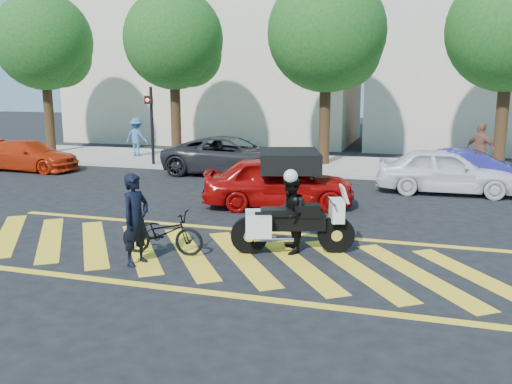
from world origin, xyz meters
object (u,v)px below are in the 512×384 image
(officer_moto, at_px, (290,215))
(parked_mid_left, at_px, (232,156))
(bicycle, at_px, (162,233))
(parked_mid_right, at_px, (445,171))
(police_motorcycle, at_px, (291,224))
(parked_right, at_px, (472,171))
(officer_bike, at_px, (136,219))
(red_convertible, at_px, (278,182))
(parked_left, at_px, (29,155))

(officer_moto, bearing_deg, parked_mid_left, -171.95)
(bicycle, bearing_deg, parked_mid_right, -40.36)
(police_motorcycle, distance_m, parked_right, 8.69)
(officer_bike, xyz_separation_m, red_convertible, (1.31, 5.43, -0.16))
(parked_right, bearing_deg, police_motorcycle, 151.98)
(officer_moto, relative_size, parked_right, 0.39)
(red_convertible, bearing_deg, officer_moto, -178.92)
(officer_bike, distance_m, parked_right, 11.32)
(officer_moto, distance_m, red_convertible, 4.12)
(red_convertible, xyz_separation_m, parked_left, (-10.87, 3.32, -0.12))
(police_motorcycle, xyz_separation_m, parked_left, (-12.16, 7.25, -0.01))
(police_motorcycle, xyz_separation_m, parked_mid_right, (3.14, 7.25, 0.11))
(officer_bike, relative_size, officer_moto, 1.10)
(police_motorcycle, relative_size, red_convertible, 0.58)
(officer_bike, height_order, parked_right, officer_bike)
(bicycle, height_order, parked_right, parked_right)
(officer_moto, height_order, parked_left, officer_moto)
(bicycle, relative_size, officer_moto, 1.07)
(officer_bike, relative_size, parked_right, 0.43)
(red_convertible, height_order, parked_mid_right, parked_mid_right)
(parked_left, relative_size, parked_mid_right, 0.98)
(bicycle, height_order, officer_moto, officer_moto)
(bicycle, xyz_separation_m, parked_mid_left, (-1.90, 9.47, 0.26))
(officer_moto, relative_size, parked_mid_left, 0.31)
(parked_left, height_order, parked_right, parked_right)
(officer_bike, bearing_deg, parked_right, -22.35)
(officer_bike, distance_m, parked_left, 12.97)
(officer_moto, relative_size, red_convertible, 0.38)
(bicycle, bearing_deg, officer_bike, 158.97)
(police_motorcycle, height_order, parked_right, parked_right)
(bicycle, xyz_separation_m, parked_mid_right, (5.55, 8.07, 0.26))
(police_motorcycle, xyz_separation_m, red_convertible, (-1.28, 3.93, 0.11))
(officer_moto, bearing_deg, red_convertible, 179.52)
(police_motorcycle, height_order, red_convertible, red_convertible)
(parked_left, bearing_deg, parked_mid_left, -78.81)
(parked_left, distance_m, parked_right, 16.11)
(police_motorcycle, bearing_deg, parked_right, 44.65)
(officer_bike, distance_m, parked_mid_left, 10.30)
(red_convertible, distance_m, parked_right, 6.47)
(officer_bike, xyz_separation_m, police_motorcycle, (2.59, 1.50, -0.27))
(officer_bike, relative_size, parked_mid_right, 0.42)
(officer_moto, height_order, parked_right, officer_moto)
(police_motorcycle, distance_m, parked_left, 14.15)
(red_convertible, height_order, parked_left, red_convertible)
(officer_bike, bearing_deg, parked_left, 60.45)
(parked_mid_right, bearing_deg, parked_left, 88.14)
(bicycle, relative_size, parked_mid_left, 0.33)
(parked_mid_left, bearing_deg, red_convertible, -149.68)
(parked_mid_left, bearing_deg, parked_right, -98.61)
(police_motorcycle, height_order, parked_mid_left, parked_mid_left)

